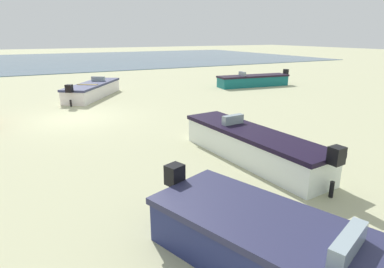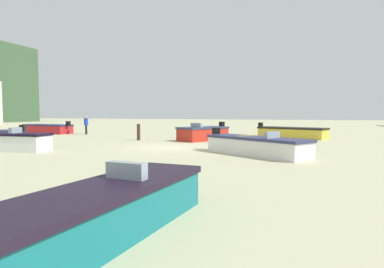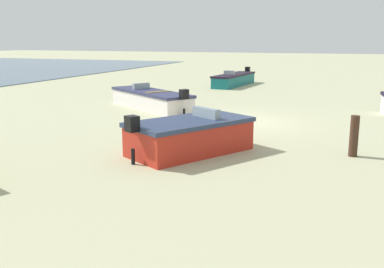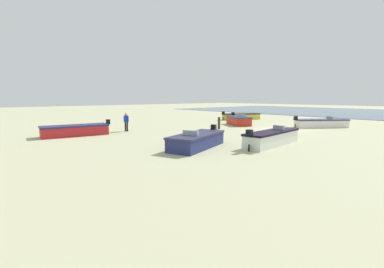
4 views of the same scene
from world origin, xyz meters
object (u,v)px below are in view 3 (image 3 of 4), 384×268
(mooring_post_near_water, at_px, (354,136))
(boat_white_1, at_px, (151,99))
(boat_teal_5, at_px, (234,80))
(boat_red_2, at_px, (190,136))

(mooring_post_near_water, bearing_deg, boat_white_1, -123.04)
(boat_white_1, height_order, boat_teal_5, boat_white_1)
(boat_white_1, bearing_deg, boat_teal_5, 29.55)
(boat_red_2, bearing_deg, boat_white_1, 153.65)
(boat_red_2, height_order, mooring_post_near_water, boat_red_2)
(boat_white_1, height_order, mooring_post_near_water, boat_white_1)
(boat_teal_5, distance_m, mooring_post_near_water, 18.44)
(boat_teal_5, height_order, mooring_post_near_water, mooring_post_near_water)
(boat_white_1, distance_m, mooring_post_near_water, 10.45)
(mooring_post_near_water, bearing_deg, boat_teal_5, -155.19)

